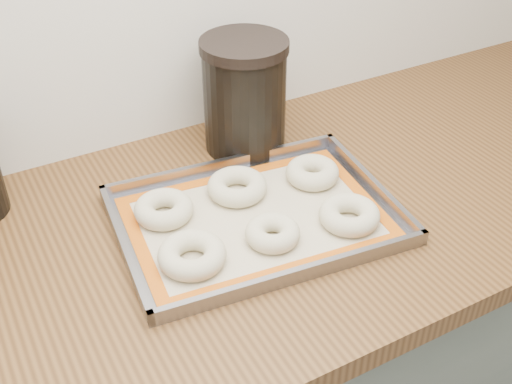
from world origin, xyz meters
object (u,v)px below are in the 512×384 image
bagel_front_mid (273,233)px  bagel_back_left (164,209)px  bagel_front_right (349,215)px  baking_tray (256,217)px  bagel_back_right (312,172)px  bagel_back_mid (237,187)px  bagel_front_left (192,255)px  canister_right (245,95)px

bagel_front_mid → bagel_back_left: size_ratio=0.89×
bagel_front_right → bagel_front_mid: bearing=171.0°
baking_tray → bagel_front_right: bagel_front_right is taller
bagel_back_right → bagel_back_mid: bearing=168.9°
baking_tray → bagel_back_right: 0.15m
bagel_front_mid → bagel_back_mid: bearing=86.5°
bagel_front_left → bagel_back_mid: 0.19m
bagel_front_left → bagel_back_left: bearing=87.4°
bagel_back_left → bagel_back_right: size_ratio=1.04×
bagel_front_left → baking_tray: bearing=19.9°
bagel_front_right → bagel_back_left: size_ratio=1.02×
bagel_back_left → baking_tray: bearing=-30.2°
bagel_back_mid → canister_right: bearing=57.3°
baking_tray → bagel_front_right: (0.13, -0.09, 0.01)m
bagel_front_left → bagel_back_left: 0.13m
baking_tray → bagel_back_mid: bearing=87.0°
baking_tray → bagel_back_mid: bagel_back_mid is taller
baking_tray → bagel_front_left: size_ratio=4.63×
bagel_back_left → canister_right: 0.29m
bagel_front_mid → bagel_back_mid: (0.01, 0.14, 0.00)m
bagel_back_mid → canister_right: size_ratio=0.48×
bagel_front_mid → bagel_back_right: bearing=37.2°
bagel_front_right → bagel_back_right: 0.13m
bagel_back_right → bagel_front_mid: bearing=-142.8°
bagel_front_mid → bagel_back_right: size_ratio=0.92×
canister_right → baking_tray: bearing=-113.7°
bagel_back_right → bagel_front_right: bearing=-95.8°
baking_tray → canister_right: 0.26m
baking_tray → bagel_front_mid: (-0.00, -0.06, 0.01)m
baking_tray → bagel_back_mid: 0.08m
bagel_back_right → bagel_front_left: bearing=-160.7°
bagel_front_left → bagel_back_right: bearing=19.3°
canister_right → bagel_front_right: bearing=-83.8°
bagel_front_left → bagel_back_right: (0.28, 0.10, 0.00)m
bagel_front_right → bagel_back_left: same height
bagel_front_mid → bagel_back_left: bagel_back_left is taller
baking_tray → bagel_front_left: bagel_front_left is taller
bagel_front_right → bagel_back_mid: size_ratio=0.96×
bagel_front_left → bagel_back_right: same height
bagel_front_mid → bagel_back_mid: 0.14m
baking_tray → bagel_front_right: 0.16m
bagel_back_right → canister_right: (-0.05, 0.17, 0.09)m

